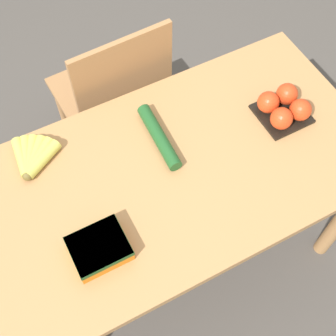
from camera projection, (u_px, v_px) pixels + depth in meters
ground_plane at (168, 255)px, 2.09m from camera, size 12.00×12.00×0.00m
dining_table at (168, 189)px, 1.56m from camera, size 1.36×0.70×0.72m
chair at (115, 99)px, 1.94m from camera, size 0.44×0.42×0.90m
banana_bunch at (33, 158)px, 1.47m from camera, size 0.15×0.16×0.04m
tomato_pack at (284, 107)px, 1.55m from camera, size 0.16×0.16×0.08m
carrot_bag at (99, 248)px, 1.31m from camera, size 0.16×0.13×0.05m
cucumber_near at (159, 137)px, 1.51m from camera, size 0.05×0.26×0.04m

